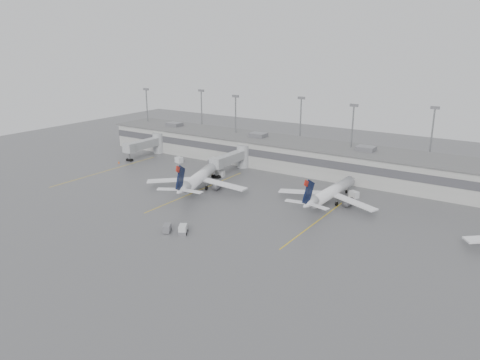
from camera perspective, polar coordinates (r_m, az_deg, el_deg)
The scene contains 17 objects.
ground at distance 95.05m, azimuth -5.72°, elevation -6.83°, with size 260.00×260.00×0.00m, color #4E4E51.
terminal at distance 141.02m, azimuth 9.19°, elevation 2.72°, with size 152.00×17.00×9.45m.
light_masts at distance 144.55m, azimuth 10.29°, elevation 6.19°, with size 142.40×8.00×20.60m.
jet_bridge_left at distance 161.96m, azimuth -10.92°, elevation 4.34°, with size 4.00×17.20×7.00m.
jet_bridge_right at distance 140.30m, azimuth -0.56°, elevation 2.73°, with size 4.00×17.20×7.00m.
stand_markings at distance 113.29m, azimuth 1.92°, elevation -2.78°, with size 105.25×40.00×0.01m.
jet_mid_left at distance 123.29m, azimuth -5.00°, elevation 0.31°, with size 26.22×29.87×9.99m.
jet_mid_right at distance 113.81m, azimuth 10.97°, elevation -1.49°, with size 25.26×28.34×9.17m.
baggage_tug at distance 96.30m, azimuth -6.98°, elevation -6.09°, with size 2.89×3.27×1.80m.
baggage_cart at distance 97.40m, azimuth -8.88°, elevation -5.82°, with size 2.50×2.87×1.60m.
gse_uld_a at distance 151.00m, azimuth -7.45°, elevation 2.44°, with size 2.51×1.67×1.78m, color silver.
gse_uld_b at distance 134.75m, azimuth -2.41°, elevation 0.79°, with size 2.36×1.57×1.67m, color silver.
gse_uld_c at distance 120.09m, azimuth 13.72°, elevation -1.72°, with size 2.29×1.53×1.62m, color silver.
gse_loader at distance 146.09m, azimuth -3.31°, elevation 2.15°, with size 2.18×3.49×2.18m, color slate.
cone_a at distance 153.93m, azimuth -14.56°, elevation 2.12°, with size 0.48×0.48×0.77m, color #F95305.
cone_b at distance 140.05m, azimuth -3.25°, elevation 1.21°, with size 0.50×0.50×0.79m, color #F95305.
cone_c at distance 117.69m, azimuth 13.36°, elevation -2.32°, with size 0.41×0.41×0.65m, color #F95305.
Camera 1 is at (55.52, -67.17, 37.94)m, focal length 35.00 mm.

